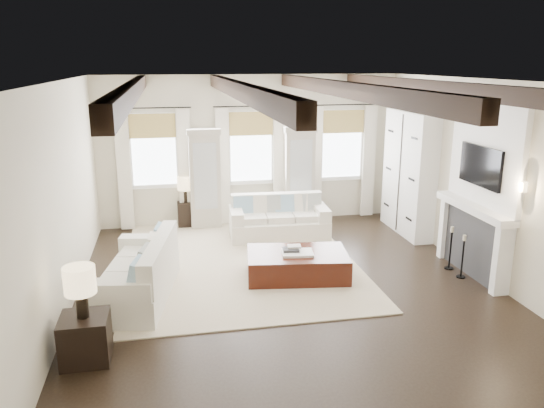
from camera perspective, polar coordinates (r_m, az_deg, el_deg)
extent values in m
plane|color=black|center=(8.46, 1.84, -9.10)|extent=(7.50, 7.50, 0.00)
cube|color=beige|center=(11.54, -2.31, 5.82)|extent=(6.50, 0.04, 3.20)
cube|color=beige|center=(4.55, 12.88, -9.57)|extent=(6.50, 0.04, 3.20)
cube|color=beige|center=(7.88, -21.75, 0.29)|extent=(0.04, 7.50, 3.20)
cube|color=beige|center=(9.22, 22.04, 2.32)|extent=(0.04, 7.50, 3.20)
cube|color=white|center=(7.71, 2.05, 13.12)|extent=(6.50, 7.50, 0.04)
cube|color=black|center=(7.53, -14.85, 11.67)|extent=(0.16, 7.40, 0.22)
cube|color=black|center=(7.58, -3.61, 12.16)|extent=(0.16, 7.40, 0.22)
cube|color=black|center=(7.92, 7.45, 12.19)|extent=(0.16, 7.40, 0.22)
cube|color=black|center=(8.50, 16.97, 11.87)|extent=(0.16, 7.40, 0.22)
cube|color=white|center=(11.37, -12.59, 5.58)|extent=(0.90, 0.03, 1.45)
cube|color=#AD924B|center=(11.24, -12.75, 8.19)|extent=(0.94, 0.04, 0.50)
cube|color=white|center=(11.38, -15.62, 3.43)|extent=(0.28, 0.08, 2.50)
cube|color=white|center=(11.34, -9.36, 3.76)|extent=(0.28, 0.08, 2.50)
cylinder|color=black|center=(11.16, -12.87, 10.05)|extent=(1.60, 0.02, 0.02)
cube|color=white|center=(11.51, -2.29, 6.04)|extent=(0.90, 0.03, 1.45)
cube|color=#AD924B|center=(11.38, -2.27, 8.63)|extent=(0.94, 0.04, 0.50)
cube|color=white|center=(11.40, -5.28, 3.96)|extent=(0.28, 0.08, 2.50)
cube|color=white|center=(11.59, 0.84, 4.21)|extent=(0.28, 0.08, 2.50)
cylinder|color=black|center=(11.29, -2.25, 10.46)|extent=(1.60, 0.02, 0.02)
cube|color=white|center=(11.99, 7.48, 6.30)|extent=(0.90, 0.03, 1.45)
cube|color=#AD924B|center=(11.87, 7.67, 8.78)|extent=(0.94, 0.04, 0.50)
cube|color=white|center=(11.78, 4.71, 4.34)|extent=(0.28, 0.08, 2.50)
cube|color=white|center=(12.18, 10.35, 4.50)|extent=(0.28, 0.08, 2.50)
cylinder|color=black|center=(11.79, 7.81, 10.54)|extent=(1.60, 0.02, 0.02)
cube|color=#BBB3A2|center=(11.33, -7.23, 2.44)|extent=(0.64, 0.38, 2.00)
cube|color=#B2B7BA|center=(11.11, -7.18, 2.97)|extent=(0.48, 0.02, 1.40)
cube|color=#BBB3A2|center=(11.15, -7.42, 7.76)|extent=(0.70, 0.42, 0.12)
cube|color=#BBB3A2|center=(11.65, 2.88, 2.89)|extent=(0.64, 0.38, 2.00)
cube|color=#B2B7BA|center=(11.43, 3.14, 3.41)|extent=(0.48, 0.02, 1.40)
cube|color=#BBB3A2|center=(11.47, 2.95, 8.07)|extent=(0.70, 0.42, 0.12)
cube|color=#28282A|center=(9.44, 20.95, -3.92)|extent=(0.18, 1.50, 1.10)
cube|color=black|center=(9.47, 20.71, -4.79)|extent=(0.10, 0.90, 0.70)
cube|color=white|center=(8.78, 23.53, -5.61)|extent=(0.26, 0.14, 1.10)
cube|color=white|center=(10.09, 18.33, -2.48)|extent=(0.26, 0.14, 1.10)
cube|color=white|center=(9.23, 20.94, -0.37)|extent=(0.32, 1.90, 0.12)
cube|color=white|center=(9.10, 22.08, 5.38)|extent=(0.10, 1.90, 1.80)
cube|color=black|center=(9.11, 21.56, 3.83)|extent=(0.07, 1.10, 0.64)
cylinder|color=#FFD899|center=(8.30, 25.45, 1.68)|extent=(0.10, 0.10, 0.14)
cube|color=silver|center=(11.19, 14.52, 3.22)|extent=(0.40, 1.70, 2.50)
cube|color=black|center=(11.10, 13.54, 3.19)|extent=(0.01, 0.02, 2.40)
cube|color=beige|center=(9.56, -3.47, -6.10)|extent=(3.97, 5.00, 0.02)
cube|color=white|center=(10.75, 0.76, -2.63)|extent=(2.01, 0.99, 0.37)
cube|color=white|center=(10.95, 0.48, 0.01)|extent=(1.88, 0.30, 0.47)
cube|color=white|center=(10.56, -3.86, -1.24)|extent=(0.29, 0.85, 0.24)
cube|color=white|center=(10.83, 5.27, -0.86)|extent=(0.29, 0.85, 0.24)
cube|color=white|center=(10.56, -2.11, -1.53)|extent=(0.55, 0.59, 0.13)
cube|color=white|center=(10.63, 0.80, -1.41)|extent=(0.55, 0.59, 0.13)
cube|color=white|center=(10.73, 3.67, -1.29)|extent=(0.55, 0.59, 0.13)
cube|color=#749FB9|center=(10.71, -3.10, -0.21)|extent=(0.40, 0.22, 0.41)
cube|color=silver|center=(10.74, -1.61, -0.15)|extent=(0.40, 0.22, 0.41)
cube|color=beige|center=(10.78, -0.13, -0.09)|extent=(0.40, 0.22, 0.41)
cube|color=#749FB9|center=(10.82, 1.35, -0.04)|extent=(0.40, 0.22, 0.41)
cube|color=silver|center=(10.87, 2.81, 0.02)|extent=(0.40, 0.22, 0.41)
cube|color=beige|center=(10.92, 4.25, 0.08)|extent=(0.40, 0.22, 0.41)
cube|color=white|center=(8.33, -14.38, -8.45)|extent=(1.33, 2.27, 0.41)
cube|color=white|center=(8.09, -12.03, -5.56)|extent=(0.58, 2.04, 0.51)
cube|color=white|center=(9.06, -13.19, -4.16)|extent=(0.95, 0.42, 0.26)
cube|color=white|center=(7.37, -16.19, -8.94)|extent=(0.95, 0.42, 0.26)
cube|color=white|center=(8.78, -13.96, -5.28)|extent=(0.70, 0.67, 0.14)
cube|color=white|center=(8.24, -14.85, -6.70)|extent=(0.70, 0.67, 0.14)
cube|color=white|center=(7.72, -15.87, -8.31)|extent=(0.70, 0.67, 0.14)
cube|color=#749FB9|center=(8.81, -12.22, -3.61)|extent=(0.29, 0.46, 0.44)
cube|color=silver|center=(8.34, -12.88, -4.73)|extent=(0.29, 0.46, 0.44)
cube|color=beige|center=(7.88, -13.62, -5.98)|extent=(0.29, 0.46, 0.44)
cube|color=#749FB9|center=(7.42, -14.45, -7.38)|extent=(0.29, 0.46, 0.44)
cube|color=black|center=(8.81, 2.73, -6.56)|extent=(1.76, 1.23, 0.43)
cube|color=white|center=(8.67, 2.75, -5.27)|extent=(0.55, 0.45, 0.04)
cube|color=#262628|center=(8.70, 2.06, -4.93)|extent=(0.29, 0.23, 0.04)
cube|color=beige|center=(8.75, 2.39, -4.56)|extent=(0.24, 0.20, 0.03)
cube|color=black|center=(6.88, -19.42, -13.46)|extent=(0.56, 0.56, 0.56)
cylinder|color=black|center=(6.68, -19.75, -10.19)|extent=(0.14, 0.14, 0.31)
cylinder|color=#F9D89E|center=(6.56, -20.00, -7.69)|extent=(0.37, 0.37, 0.33)
cube|color=black|center=(11.59, -9.22, -1.07)|extent=(0.36, 0.36, 0.54)
cylinder|color=black|center=(11.49, -9.30, 0.88)|extent=(0.13, 0.13, 0.27)
cylinder|color=#F9D89E|center=(11.42, -9.36, 2.24)|extent=(0.33, 0.33, 0.29)
cylinder|color=black|center=(9.41, 19.63, -7.38)|extent=(0.15, 0.15, 0.02)
cylinder|color=black|center=(9.29, 19.80, -5.57)|extent=(0.03, 0.03, 0.65)
cylinder|color=beige|center=(9.18, 20.01, -3.43)|extent=(0.06, 0.06, 0.09)
cylinder|color=black|center=(9.72, 18.47, -6.55)|extent=(0.15, 0.15, 0.02)
cylinder|color=black|center=(9.60, 18.64, -4.74)|extent=(0.03, 0.03, 0.67)
cylinder|color=beige|center=(9.49, 18.83, -2.61)|extent=(0.06, 0.06, 0.10)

